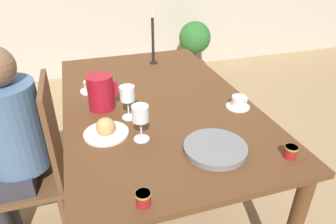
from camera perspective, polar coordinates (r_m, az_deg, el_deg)
ground_plane at (r=2.19m, az=-2.03°, el=-15.55°), size 20.00×20.00×0.00m
dining_table at (r=1.79m, az=-2.40°, el=-0.38°), size 1.03×1.66×0.76m
chair_person_side at (r=1.79m, az=-23.77°, el=-9.20°), size 0.42×0.42×0.97m
person_seated at (r=1.70m, az=-28.19°, el=-4.72°), size 0.39×0.41×1.17m
red_pitcher at (r=1.64m, az=-12.71°, el=3.71°), size 0.16×0.14×0.19m
wine_glass_water at (r=1.51m, az=-7.74°, el=3.22°), size 0.08×0.08×0.18m
wine_glass_juice at (r=1.33m, az=-5.28°, el=-0.68°), size 0.08×0.08×0.17m
teacup_near_person at (r=1.68m, az=13.25°, el=1.75°), size 0.13×0.13×0.07m
teacup_across at (r=1.88m, az=-14.53°, el=4.64°), size 0.13×0.13×0.07m
serving_tray at (r=1.32m, az=8.98°, el=-6.86°), size 0.28×0.28×0.03m
bread_plate at (r=1.44m, az=-11.76°, el=-3.29°), size 0.21×0.21×0.09m
jam_jar_amber at (r=1.07m, az=-4.74°, el=-16.00°), size 0.06×0.06×0.05m
jam_jar_red at (r=1.37m, az=22.33°, el=-6.93°), size 0.06×0.06×0.05m
candlestick_tall at (r=2.24m, az=-2.88°, el=13.03°), size 0.06×0.06×0.39m
potted_plant at (r=3.93m, az=5.08°, el=12.76°), size 0.40×0.40×0.71m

